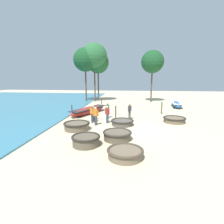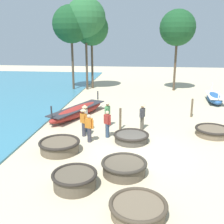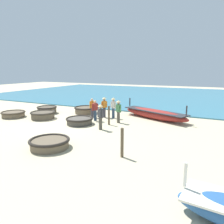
# 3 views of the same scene
# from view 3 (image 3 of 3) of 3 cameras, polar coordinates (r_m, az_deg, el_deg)

# --- Properties ---
(ground_plane) EXTENTS (80.00, 80.00, 0.00)m
(ground_plane) POSITION_cam_3_polar(r_m,az_deg,el_deg) (16.34, -12.85, -2.84)
(ground_plane) COLOR #C6B793
(sea) EXTENTS (28.00, 52.00, 0.10)m
(sea) POSITION_cam_3_polar(r_m,az_deg,el_deg) (33.11, 15.51, 4.09)
(sea) COLOR teal
(sea) RESTS_ON ground
(coracle_beside_post) EXTENTS (1.74, 1.74, 0.62)m
(coracle_beside_post) POSITION_cam_3_polar(r_m,az_deg,el_deg) (20.21, -16.62, 0.60)
(coracle_beside_post) COLOR brown
(coracle_beside_post) RESTS_ON ground
(coracle_nearest) EXTENTS (1.94, 1.94, 0.47)m
(coracle_nearest) POSITION_cam_3_polar(r_m,az_deg,el_deg) (15.76, -8.50, -2.22)
(coracle_nearest) COLOR #4C473F
(coracle_nearest) RESTS_ON ground
(coracle_weathered) EXTENTS (1.90, 1.90, 0.48)m
(coracle_weathered) POSITION_cam_3_polar(r_m,az_deg,el_deg) (19.61, -24.39, -0.47)
(coracle_weathered) COLOR brown
(coracle_weathered) RESTS_ON ground
(coracle_far_right) EXTENTS (2.01, 2.01, 0.48)m
(coracle_far_right) POSITION_cam_3_polar(r_m,az_deg,el_deg) (11.37, -16.00, -7.77)
(coracle_far_right) COLOR brown
(coracle_far_right) RESTS_ON ground
(coracle_far_left) EXTENTS (2.05, 2.05, 0.59)m
(coracle_far_left) POSITION_cam_3_polar(r_m,az_deg,el_deg) (19.53, -6.85, 0.59)
(coracle_far_left) COLOR brown
(coracle_far_left) RESTS_ON ground
(coracle_front_left) EXTENTS (1.92, 1.92, 0.58)m
(coracle_front_left) POSITION_cam_3_polar(r_m,az_deg,el_deg) (18.11, -17.62, -0.70)
(coracle_front_left) COLOR brown
(coracle_front_left) RESTS_ON ground
(long_boat_blue_hull) EXTENTS (3.37, 5.93, 1.40)m
(long_boat_blue_hull) POSITION_cam_3_polar(r_m,az_deg,el_deg) (17.52, 11.05, -0.49)
(long_boat_blue_hull) COLOR maroon
(long_boat_blue_hull) RESTS_ON ground
(fisherman_hauling) EXTENTS (0.36, 0.49, 1.67)m
(fisherman_hauling) POSITION_cam_3_polar(r_m,az_deg,el_deg) (14.05, -3.06, -0.82)
(fisherman_hauling) COLOR #4C473D
(fisherman_hauling) RESTS_ON ground
(fisherman_with_hat) EXTENTS (0.36, 0.52, 1.67)m
(fisherman_with_hat) POSITION_cam_3_polar(r_m,az_deg,el_deg) (17.37, 0.34, 1.49)
(fisherman_with_hat) COLOR #2D425B
(fisherman_with_hat) RESTS_ON ground
(fisherman_standing_left) EXTENTS (0.51, 0.31, 1.57)m
(fisherman_standing_left) POSITION_cam_3_polar(r_m,az_deg,el_deg) (17.66, -5.21, 1.21)
(fisherman_standing_left) COLOR #383842
(fisherman_standing_left) RESTS_ON ground
(fisherman_crouching) EXTENTS (0.44, 0.38, 1.57)m
(fisherman_crouching) POSITION_cam_3_polar(r_m,az_deg,el_deg) (16.51, -4.43, 0.52)
(fisherman_crouching) COLOR #2D425B
(fisherman_crouching) RESTS_ON ground
(fisherman_by_coracle) EXTENTS (0.45, 0.38, 1.67)m
(fisherman_by_coracle) POSITION_cam_3_polar(r_m,az_deg,el_deg) (17.65, -2.04, 1.64)
(fisherman_by_coracle) COLOR #383842
(fisherman_by_coracle) RESTS_ON ground
(fisherman_standing_right) EXTENTS (0.36, 0.50, 1.67)m
(fisherman_standing_right) POSITION_cam_3_polar(r_m,az_deg,el_deg) (15.85, 1.69, 0.55)
(fisherman_standing_right) COLOR #4C473D
(fisherman_standing_right) RESTS_ON ground
(mooring_post_shoreline) EXTENTS (0.14, 0.14, 1.35)m
(mooring_post_shoreline) POSITION_cam_3_polar(r_m,az_deg,el_deg) (15.30, -0.81, -0.91)
(mooring_post_shoreline) COLOR brown
(mooring_post_shoreline) RESTS_ON ground
(mooring_post_mid_beach) EXTENTS (0.14, 0.14, 1.34)m
(mooring_post_mid_beach) POSITION_cam_3_polar(r_m,az_deg,el_deg) (9.74, 2.65, -8.01)
(mooring_post_mid_beach) COLOR brown
(mooring_post_mid_beach) RESTS_ON ground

